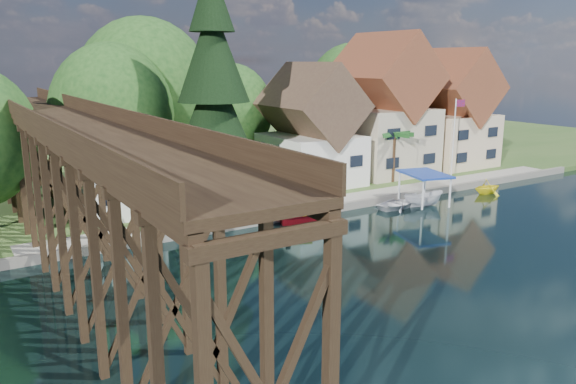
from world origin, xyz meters
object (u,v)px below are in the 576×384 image
(house_center, at_px, (383,114))
(conifer, at_px, (214,93))
(house_left, at_px, (311,133))
(house_right, at_px, (449,116))
(shed, at_px, (119,170))
(flagpole, at_px, (455,130))
(palm_tree, at_px, (394,136))
(boat_canopy, at_px, (424,192))
(tugboat, at_px, (300,214))
(trestle_bridge, at_px, (73,180))
(boat_yellow, at_px, (487,186))
(boat_white_a, at_px, (398,203))

(house_center, xyz_separation_m, conifer, (-20.15, -3.91, 2.84))
(house_left, relative_size, house_right, 0.88)
(shed, bearing_deg, flagpole, -7.65)
(house_left, xyz_separation_m, house_right, (18.00, 0.00, 0.64))
(shed, xyz_separation_m, palm_tree, (24.78, -2.13, 1.03))
(palm_tree, distance_m, boat_canopy, 8.17)
(tugboat, bearing_deg, trestle_bridge, -173.27)
(trestle_bridge, bearing_deg, house_right, 14.79)
(conifer, bearing_deg, tugboat, -53.93)
(house_left, distance_m, flagpole, 13.89)
(trestle_bridge, relative_size, boat_yellow, 15.91)
(palm_tree, relative_size, boat_yellow, 1.80)
(boat_yellow, bearing_deg, house_center, 23.29)
(boat_white_a, bearing_deg, house_right, -64.87)
(boat_white_a, xyz_separation_m, boat_yellow, (10.09, -0.62, 0.33))
(trestle_bridge, relative_size, conifer, 2.43)
(tugboat, bearing_deg, house_center, 30.41)
(tugboat, xyz_separation_m, boat_white_a, (9.10, -0.68, -0.21))
(flagpole, relative_size, boat_yellow, 2.75)
(trestle_bridge, height_order, palm_tree, trestle_bridge)
(boat_yellow, bearing_deg, palm_tree, 45.99)
(trestle_bridge, distance_m, tugboat, 16.69)
(flagpole, bearing_deg, boat_white_a, -159.45)
(flagpole, relative_size, boat_white_a, 1.96)
(palm_tree, bearing_deg, house_center, 61.76)
(trestle_bridge, xyz_separation_m, tugboat, (15.89, 1.87, -4.74))
(house_right, height_order, boat_white_a, house_right)
(house_left, distance_m, palm_tree, 7.70)
(house_left, distance_m, conifer, 12.36)
(house_left, relative_size, flagpole, 1.44)
(conifer, distance_m, boat_yellow, 25.67)
(trestle_bridge, bearing_deg, boat_white_a, 2.73)
(boat_canopy, height_order, boat_yellow, boat_canopy)
(conifer, xyz_separation_m, boat_white_a, (13.14, -6.23, -8.85))
(shed, xyz_separation_m, boat_yellow, (30.08, -8.76, -3.09))
(trestle_bridge, xyz_separation_m, conifer, (11.85, 7.42, 3.91))
(shed, relative_size, tugboat, 2.46)
(boat_white_a, bearing_deg, house_center, -40.57)
(palm_tree, distance_m, boat_white_a, 8.87)
(conifer, distance_m, flagpole, 24.29)
(trestle_bridge, xyz_separation_m, boat_canopy, (27.03, 0.44, -4.16))
(conifer, xyz_separation_m, flagpole, (23.85, -2.22, -4.07))
(palm_tree, bearing_deg, house_left, 151.81)
(boat_white_a, bearing_deg, boat_yellow, -99.43)
(house_right, xyz_separation_m, boat_white_a, (-16.01, -9.64, -5.37))
(house_left, xyz_separation_m, shed, (-18.00, -1.50, -1.31))
(flagpole, height_order, boat_white_a, flagpole)
(boat_yellow, bearing_deg, tugboat, 93.43)
(house_right, height_order, shed, house_right)
(house_center, bearing_deg, house_right, -3.18)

